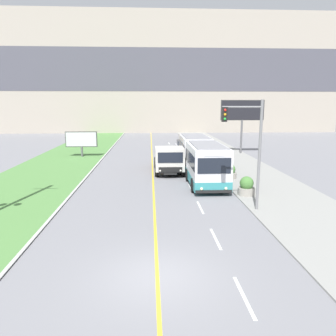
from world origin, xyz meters
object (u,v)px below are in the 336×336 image
at_px(billboard_large, 242,112).
at_px(billboard_small, 81,140).
at_px(dump_truck, 169,160).
at_px(planter_round_near, 246,187).
at_px(city_bus, 200,158).
at_px(planter_round_third, 218,161).
at_px(traffic_light_mast, 249,142).
at_px(planter_round_second, 230,172).
at_px(car_distant, 183,146).

xyz_separation_m(billboard_large, billboard_small, (-19.10, -1.42, -3.07)).
bearing_deg(dump_truck, billboard_small, 134.08).
xyz_separation_m(billboard_large, planter_round_near, (-4.77, -18.63, -4.43)).
distance_m(city_bus, planter_round_third, 4.73).
height_order(dump_truck, planter_round_near, dump_truck).
height_order(traffic_light_mast, planter_round_second, traffic_light_mast).
relative_size(planter_round_second, planter_round_third, 0.93).
bearing_deg(city_bus, planter_round_third, 58.98).
bearing_deg(planter_round_near, dump_truck, 123.04).
relative_size(car_distant, billboard_large, 0.66).
distance_m(car_distant, billboard_small, 12.80).
bearing_deg(traffic_light_mast, planter_round_near, 73.55).
xyz_separation_m(car_distant, planter_round_near, (2.13, -20.88, -0.06)).
height_order(traffic_light_mast, planter_round_third, traffic_light_mast).
height_order(dump_truck, car_distant, dump_truck).
xyz_separation_m(city_bus, billboard_small, (-12.08, 11.32, 0.37)).
relative_size(traffic_light_mast, billboard_large, 0.97).
distance_m(traffic_light_mast, planter_round_near, 4.64).
xyz_separation_m(planter_round_near, planter_round_second, (0.10, 4.93, -0.04)).
relative_size(city_bus, planter_round_third, 9.82).
distance_m(dump_truck, planter_round_second, 5.48).
xyz_separation_m(traffic_light_mast, planter_round_second, (1.01, 7.98, -3.41)).
xyz_separation_m(dump_truck, traffic_light_mast, (3.87, -10.40, 2.76)).
xyz_separation_m(dump_truck, planter_round_near, (4.78, -7.34, -0.61)).
bearing_deg(billboard_small, car_distant, 16.74).
xyz_separation_m(billboard_large, planter_round_third, (-4.63, -8.77, -4.42)).
bearing_deg(planter_round_second, city_bus, 157.71).
bearing_deg(planter_round_second, planter_round_third, 89.59).
relative_size(car_distant, planter_round_near, 3.44).
distance_m(car_distant, planter_round_third, 11.25).
bearing_deg(car_distant, planter_round_third, -78.35).
distance_m(car_distant, planter_round_second, 16.11).
height_order(dump_truck, planter_round_third, dump_truck).
xyz_separation_m(dump_truck, planter_round_third, (4.91, 2.51, -0.61)).
bearing_deg(car_distant, billboard_large, -18.04).
height_order(billboard_large, planter_round_near, billboard_large).
bearing_deg(city_bus, planter_round_second, -22.29).
bearing_deg(dump_truck, billboard_large, 49.76).
bearing_deg(planter_round_third, planter_round_second, -90.41).
bearing_deg(billboard_small, planter_round_third, -26.95).
relative_size(traffic_light_mast, planter_round_third, 5.04).
bearing_deg(billboard_large, billboard_small, -175.75).
bearing_deg(traffic_light_mast, car_distant, 92.95).
distance_m(city_bus, billboard_small, 16.56).
relative_size(traffic_light_mast, planter_round_second, 5.44).
bearing_deg(dump_truck, planter_round_near, -56.96).
height_order(car_distant, billboard_large, billboard_large).
height_order(dump_truck, planter_round_second, dump_truck).
xyz_separation_m(city_bus, planter_round_near, (2.25, -5.89, -0.99)).
distance_m(dump_truck, car_distant, 13.80).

